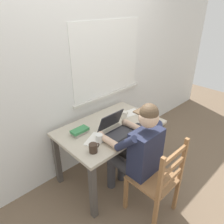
{
  "coord_description": "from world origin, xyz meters",
  "views": [
    {
      "loc": [
        -1.45,
        -1.54,
        2.04
      ],
      "look_at": [
        -0.02,
        -0.05,
        0.95
      ],
      "focal_mm": 33.85,
      "sensor_mm": 36.0,
      "label": 1
    }
  ],
  "objects": [
    {
      "name": "seated_person",
      "position": [
        -0.05,
        -0.47,
        0.68
      ],
      "size": [
        0.5,
        0.6,
        1.24
      ],
      "color": "#232842",
      "rests_on": "ground"
    },
    {
      "name": "back_wall",
      "position": [
        0.01,
        0.47,
        1.3
      ],
      "size": [
        6.0,
        0.08,
        2.6
      ],
      "color": "silver",
      "rests_on": "ground"
    },
    {
      "name": "paper_pile_back_corner",
      "position": [
        -0.3,
        -0.08,
        0.73
      ],
      "size": [
        0.29,
        0.24,
        0.01
      ],
      "primitive_type": "cube",
      "rotation": [
        0.0,
        0.0,
        0.43
      ],
      "color": "white",
      "rests_on": "desk"
    },
    {
      "name": "coffee_mug_white",
      "position": [
        0.27,
        0.02,
        0.77
      ],
      "size": [
        0.11,
        0.07,
        0.09
      ],
      "color": "silver",
      "rests_on": "desk"
    },
    {
      "name": "wooden_chair",
      "position": [
        -0.05,
        -0.75,
        0.46
      ],
      "size": [
        0.42,
        0.42,
        0.93
      ],
      "color": "olive",
      "rests_on": "ground"
    },
    {
      "name": "computer_mouse",
      "position": [
        0.26,
        -0.23,
        0.74
      ],
      "size": [
        0.06,
        0.1,
        0.03
      ],
      "primitive_type": "ellipsoid",
      "color": "#232328",
      "rests_on": "desk"
    },
    {
      "name": "desk",
      "position": [
        0.0,
        0.0,
        0.63
      ],
      "size": [
        1.21,
        0.78,
        0.73
      ],
      "color": "#BCB29E",
      "rests_on": "ground"
    },
    {
      "name": "paper_pile_near_laptop",
      "position": [
        0.44,
        0.06,
        0.73
      ],
      "size": [
        0.27,
        0.19,
        0.01
      ],
      "primitive_type": "cube",
      "rotation": [
        0.0,
        0.0,
        -0.14
      ],
      "color": "white",
      "rests_on": "desk"
    },
    {
      "name": "coffee_mug_dark",
      "position": [
        -0.44,
        -0.23,
        0.77
      ],
      "size": [
        0.12,
        0.08,
        0.09
      ],
      "color": "#38281E",
      "rests_on": "desk"
    },
    {
      "name": "book_stack_main",
      "position": [
        -0.35,
        0.12,
        0.76
      ],
      "size": [
        0.2,
        0.12,
        0.06
      ],
      "color": "gray",
      "rests_on": "desk"
    },
    {
      "name": "ground_plane",
      "position": [
        0.0,
        0.0,
        0.0
      ],
      "size": [
        8.0,
        8.0,
        0.0
      ],
      "primitive_type": "plane",
      "color": "brown"
    },
    {
      "name": "laptop",
      "position": [
        -0.04,
        -0.14,
        0.78
      ],
      "size": [
        0.33,
        0.31,
        0.22
      ],
      "color": "#232328",
      "rests_on": "desk"
    },
    {
      "name": "coffee_mug_spare",
      "position": [
        -0.29,
        -0.14,
        0.77
      ],
      "size": [
        0.11,
        0.08,
        0.09
      ],
      "color": "white",
      "rests_on": "desk"
    }
  ]
}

